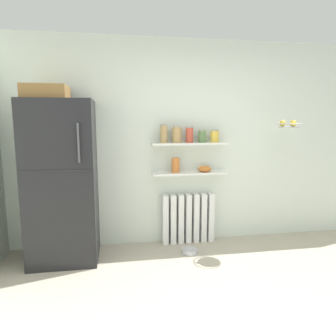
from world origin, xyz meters
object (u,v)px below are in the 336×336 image
refrigerator (62,179)px  vase (176,165)px  radiator (188,218)px  storage_jar_4 (215,136)px  storage_jar_0 (164,134)px  storage_jar_3 (202,136)px  storage_jar_1 (177,134)px  hanging_fruit_basket (289,124)px  pet_food_bowl (190,251)px  shelf_bowl (205,169)px  storage_jar_2 (190,135)px

refrigerator → vase: size_ratio=10.52×
radiator → storage_jar_4: bearing=-5.2°
storage_jar_0 → storage_jar_4: size_ratio=1.42×
storage_jar_3 → vase: (-0.34, 0.00, -0.36)m
refrigerator → radiator: refrigerator is taller
storage_jar_1 → hanging_fruit_basket: bearing=-11.3°
refrigerator → pet_food_bowl: (1.46, -0.10, -0.92)m
shelf_bowl → hanging_fruit_basket: bearing=-15.4°
vase → hanging_fruit_basket: hanging_fruit_basket is taller
storage_jar_4 → shelf_bowl: size_ratio=0.95×
shelf_bowl → storage_jar_2: bearing=-180.0°
storage_jar_4 → pet_food_bowl: size_ratio=0.85×
storage_jar_1 → vase: 0.39m
storage_jar_2 → pet_food_bowl: bearing=-100.2°
radiator → storage_jar_3: size_ratio=4.14×
vase → storage_jar_2: bearing=-0.0°
storage_jar_4 → vase: 0.62m
refrigerator → storage_jar_2: refrigerator is taller
storage_jar_0 → vase: size_ratio=1.24×
hanging_fruit_basket → storage_jar_4: bearing=162.6°
radiator → hanging_fruit_basket: (1.18, -0.30, 1.22)m
vase → pet_food_bowl: 1.07m
storage_jar_2 → refrigerator: bearing=-172.0°
storage_jar_1 → pet_food_bowl: (0.11, -0.32, -1.40)m
storage_jar_4 → vase: size_ratio=0.87×
refrigerator → hanging_fruit_basket: size_ratio=6.32×
storage_jar_1 → shelf_bowl: 0.57m
radiator → vase: 0.74m
storage_jar_4 → vase: storage_jar_4 is taller
shelf_bowl → pet_food_bowl: 1.04m
pet_food_bowl → storage_jar_2: bearing=79.8°
radiator → storage_jar_0: (-0.33, -0.03, 1.11)m
storage_jar_1 → storage_jar_3: size_ratio=1.28×
storage_jar_2 → hanging_fruit_basket: hanging_fruit_basket is taller
radiator → storage_jar_2: storage_jar_2 is taller
storage_jar_3 → radiator: bearing=169.6°
refrigerator → hanging_fruit_basket: refrigerator is taller
hanging_fruit_basket → pet_food_bowl: bearing=-177.6°
radiator → shelf_bowl: shelf_bowl is taller
shelf_bowl → pet_food_bowl: bearing=-129.5°
storage_jar_1 → refrigerator: bearing=-171.0°
storage_jar_2 → vase: size_ratio=1.09×
vase → storage_jar_0: bearing=180.0°
refrigerator → pet_food_bowl: refrigerator is taller
radiator → storage_jar_4: 1.12m
storage_jar_2 → pet_food_bowl: storage_jar_2 is taller
storage_jar_2 → vase: (-0.18, 0.00, -0.38)m
storage_jar_0 → storage_jar_3: size_ratio=1.41×
hanging_fruit_basket → storage_jar_0: bearing=169.9°
storage_jar_2 → vase: bearing=180.0°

